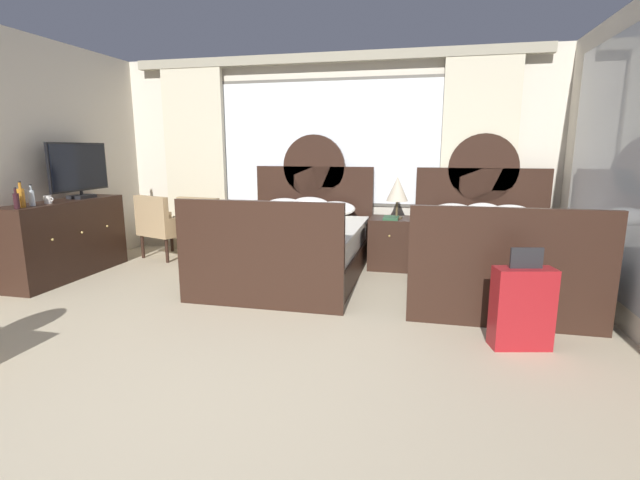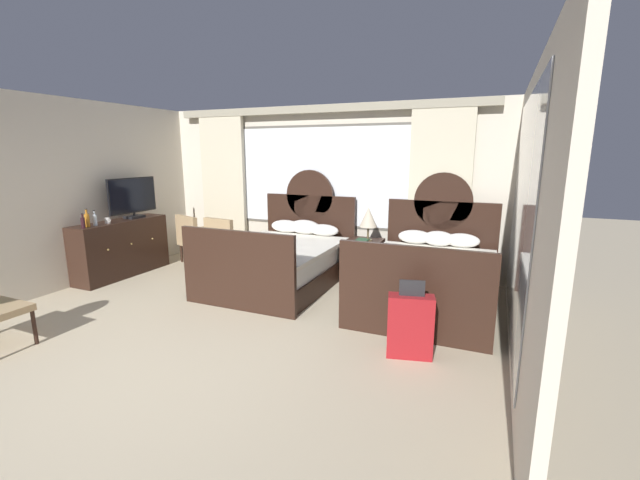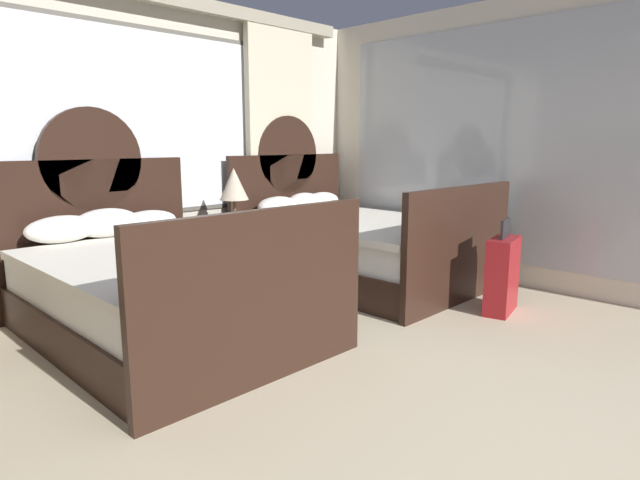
% 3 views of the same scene
% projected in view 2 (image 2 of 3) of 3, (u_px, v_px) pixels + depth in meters
% --- Properties ---
extents(ground_plane, '(24.00, 24.00, 0.00)m').
position_uv_depth(ground_plane, '(151.00, 375.00, 3.65)').
color(ground_plane, '#BCAD8E').
extents(wall_back_window, '(5.88, 0.22, 2.70)m').
position_uv_depth(wall_back_window, '(322.00, 185.00, 6.88)').
color(wall_back_window, beige).
rests_on(wall_back_window, ground_plane).
extents(wall_left, '(0.07, 4.53, 2.70)m').
position_uv_depth(wall_left, '(75.00, 194.00, 6.01)').
color(wall_left, beige).
rests_on(wall_left, ground_plane).
extents(wall_right_mirror, '(0.08, 4.53, 2.70)m').
position_uv_depth(wall_right_mirror, '(526.00, 218.00, 3.75)').
color(wall_right_mirror, beige).
rests_on(wall_right_mirror, ground_plane).
extents(bed_near_window, '(1.61, 2.23, 1.66)m').
position_uv_depth(bed_near_window, '(281.00, 260.00, 6.13)').
color(bed_near_window, black).
rests_on(bed_near_window, ground_plane).
extents(bed_near_mirror, '(1.61, 2.23, 1.66)m').
position_uv_depth(bed_near_mirror, '(429.00, 277.00, 5.30)').
color(bed_near_mirror, black).
rests_on(bed_near_mirror, ground_plane).
extents(nightstand_between_beds, '(0.53, 0.55, 0.63)m').
position_uv_depth(nightstand_between_beds, '(364.00, 260.00, 6.30)').
color(nightstand_between_beds, black).
rests_on(nightstand_between_beds, ground_plane).
extents(table_lamp_on_nightstand, '(0.27, 0.27, 0.51)m').
position_uv_depth(table_lamp_on_nightstand, '(368.00, 218.00, 6.13)').
color(table_lamp_on_nightstand, brown).
rests_on(table_lamp_on_nightstand, nightstand_between_beds).
extents(book_on_nightstand, '(0.18, 0.26, 0.03)m').
position_uv_depth(book_on_nightstand, '(362.00, 241.00, 6.14)').
color(book_on_nightstand, '#285133').
rests_on(book_on_nightstand, nightstand_between_beds).
extents(dresser_minibar, '(0.45, 1.56, 0.89)m').
position_uv_depth(dresser_minibar, '(122.00, 248.00, 6.54)').
color(dresser_minibar, black).
rests_on(dresser_minibar, ground_plane).
extents(tv_flatscreen, '(0.20, 0.92, 0.65)m').
position_uv_depth(tv_flatscreen, '(133.00, 197.00, 6.63)').
color(tv_flatscreen, black).
rests_on(tv_flatscreen, dresser_minibar).
extents(bottle_wine_dark, '(0.06, 0.06, 0.21)m').
position_uv_depth(bottle_wine_dark, '(83.00, 222.00, 5.78)').
color(bottle_wine_dark, black).
rests_on(bottle_wine_dark, dresser_minibar).
extents(bottle_liquor_amber, '(0.07, 0.07, 0.26)m').
position_uv_depth(bottle_liquor_amber, '(87.00, 220.00, 5.89)').
color(bottle_liquor_amber, '#B7701E').
rests_on(bottle_liquor_amber, dresser_minibar).
extents(bottle_water_clear, '(0.06, 0.06, 0.22)m').
position_uv_depth(bottle_water_clear, '(95.00, 220.00, 6.00)').
color(bottle_water_clear, silver).
rests_on(bottle_water_clear, dresser_minibar).
extents(cup_on_dresser, '(0.11, 0.08, 0.08)m').
position_uv_depth(cup_on_dresser, '(107.00, 220.00, 6.20)').
color(cup_on_dresser, white).
rests_on(cup_on_dresser, dresser_minibar).
extents(armchair_by_window_left, '(0.67, 0.67, 0.86)m').
position_uv_depth(armchair_by_window_left, '(227.00, 240.00, 7.04)').
color(armchair_by_window_left, tan).
rests_on(armchair_by_window_left, ground_plane).
extents(armchair_by_window_centre, '(0.76, 0.76, 0.86)m').
position_uv_depth(armchair_by_window_centre, '(196.00, 237.00, 7.29)').
color(armchair_by_window_centre, tan).
rests_on(armchair_by_window_centre, ground_plane).
extents(suitcase_on_floor, '(0.46, 0.28, 0.77)m').
position_uv_depth(suitcase_on_floor, '(410.00, 326.00, 3.93)').
color(suitcase_on_floor, maroon).
rests_on(suitcase_on_floor, ground_plane).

